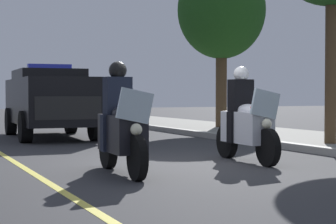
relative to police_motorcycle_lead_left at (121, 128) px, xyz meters
name	(u,v)px	position (x,y,z in m)	size (l,w,h in m)	color
ground_plane	(178,166)	(-0.61, 1.23, -0.70)	(80.00, 80.00, 0.00)	#333335
lane_stripe_center	(33,173)	(-0.61, -1.22, -0.70)	(48.00, 0.12, 0.01)	#E0D14C
police_motorcycle_lead_left	(121,128)	(0.00, 0.00, 0.00)	(2.14, 0.59, 1.72)	black
police_motorcycle_lead_right	(246,123)	(-0.61, 2.57, 0.00)	(2.14, 0.59, 1.72)	black
police_suv	(50,99)	(-7.93, 0.72, 0.37)	(4.99, 2.26, 2.05)	black
tree_far_back	(221,11)	(-9.13, 6.83, 3.33)	(2.98, 2.98, 5.61)	#4C3823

